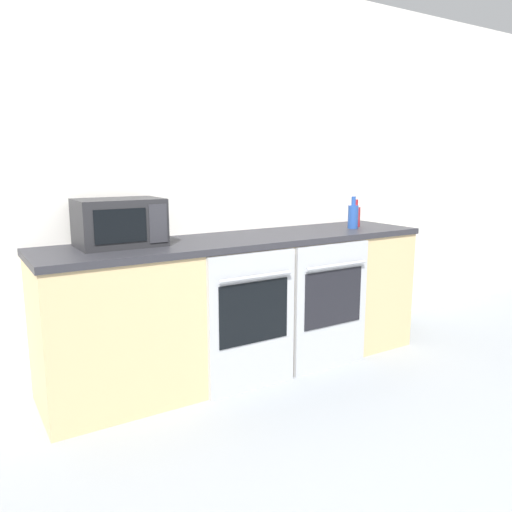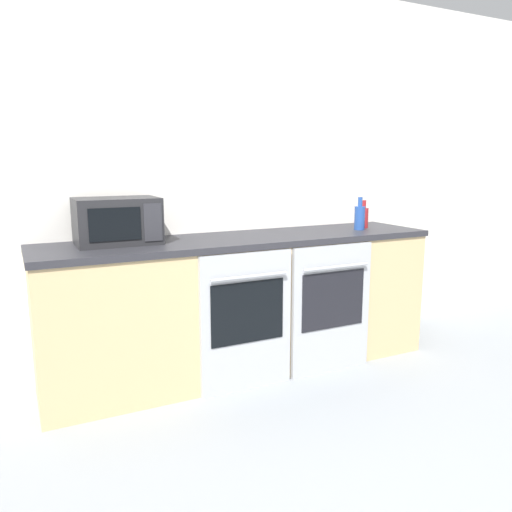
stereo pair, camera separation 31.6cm
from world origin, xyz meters
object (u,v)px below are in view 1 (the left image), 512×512
Objects in this scene: oven_left at (253,322)px; bottle_red at (356,216)px; bottle_blue at (353,216)px; oven_right at (332,306)px; microwave at (119,222)px.

oven_left is 4.20× the size of bottle_red.
oven_left is at bearing -165.72° from bottle_blue.
oven_right is 0.73m from bottle_blue.
microwave is 1.77m from bottle_red.
microwave reaches higher than bottle_blue.
bottle_blue is 1.15× the size of bottle_red.
bottle_red reaches higher than oven_left.
bottle_blue reaches higher than oven_right.
bottle_blue is at bearing 32.72° from oven_right.
oven_right is at bearing -146.36° from bottle_red.
bottle_red is at bearing 37.39° from bottle_blue.
oven_right is 3.67× the size of bottle_blue.
oven_right is at bearing -17.05° from microwave.
microwave is at bearing 162.95° from oven_right.
microwave is (-1.28, 0.39, 0.60)m from oven_right.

